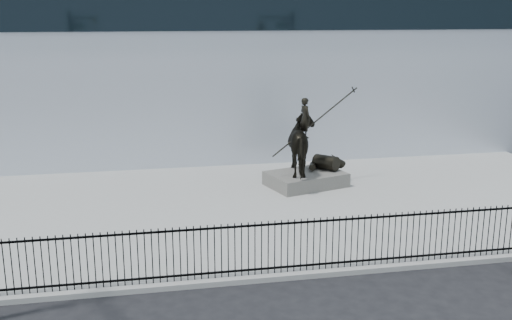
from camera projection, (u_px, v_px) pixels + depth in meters
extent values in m
plane|color=black|center=(272.00, 300.00, 14.97)|extent=(120.00, 120.00, 0.00)
cube|color=#989896|center=(230.00, 209.00, 21.62)|extent=(30.00, 12.00, 0.15)
cube|color=silver|center=(194.00, 58.00, 32.93)|extent=(44.00, 14.00, 9.00)
cube|color=black|center=(262.00, 269.00, 16.09)|extent=(22.00, 0.05, 0.05)
cube|color=black|center=(262.00, 225.00, 15.78)|extent=(22.00, 0.05, 0.05)
cube|color=black|center=(262.00, 248.00, 15.94)|extent=(22.00, 0.03, 1.50)
cube|color=#54514D|center=(306.00, 179.00, 24.20)|extent=(3.40, 2.78, 0.55)
imported|color=black|center=(307.00, 144.00, 23.85)|extent=(2.58, 2.80, 2.35)
imported|color=black|center=(305.00, 118.00, 23.55)|extent=(0.53, 0.66, 1.59)
cylinder|color=black|center=(314.00, 123.00, 23.79)|extent=(3.64, 1.13, 2.39)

